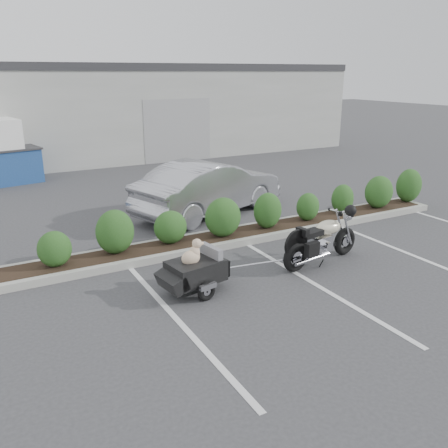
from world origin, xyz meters
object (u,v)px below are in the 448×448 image
motorcycle (322,241)px  sedan (209,187)px  dumpster (12,165)px  pet_trailer (195,270)px

motorcycle → sedan: bearing=86.0°
dumpster → sedan: bearing=-68.5°
motorcycle → dumpster: dumpster is taller
sedan → motorcycle: bearing=166.4°
pet_trailer → dumpster: size_ratio=0.82×
pet_trailer → dumpster: bearing=90.6°
pet_trailer → dumpster: dumpster is taller
motorcycle → dumpster: 11.72m
pet_trailer → sedan: sedan is taller
pet_trailer → motorcycle: bearing=-9.4°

